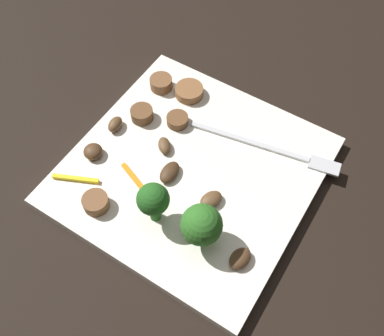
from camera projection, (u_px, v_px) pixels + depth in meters
The scene contains 18 objects.
ground_plane at pixel (192, 174), 0.52m from camera, with size 1.40×1.40×0.00m, color black.
plate at pixel (192, 171), 0.51m from camera, with size 0.26×0.26×0.01m, color white.
fork at pixel (275, 150), 0.52m from camera, with size 0.18×0.04×0.00m.
broccoli_floret_0 at pixel (154, 201), 0.44m from camera, with size 0.03×0.03×0.06m.
broccoli_floret_1 at pixel (202, 225), 0.43m from camera, with size 0.04×0.04×0.06m.
sausage_slice_0 at pixel (189, 91), 0.56m from camera, with size 0.04×0.04×0.01m, color brown.
sausage_slice_1 at pixel (96, 202), 0.47m from camera, with size 0.03×0.03×0.01m, color brown.
sausage_slice_2 at pixel (177, 120), 0.53m from camera, with size 0.03×0.03×0.01m, color brown.
sausage_slice_3 at pixel (142, 114), 0.54m from camera, with size 0.03×0.03×0.01m, color brown.
sausage_slice_4 at pixel (161, 83), 0.56m from camera, with size 0.03×0.03×0.01m, color brown.
mushroom_0 at pixel (113, 126), 0.53m from camera, with size 0.02×0.01×0.01m, color brown.
mushroom_1 at pixel (164, 146), 0.51m from camera, with size 0.02×0.01×0.01m, color brown.
mushroom_2 at pixel (170, 172), 0.50m from camera, with size 0.03×0.02×0.01m, color #422B19.
mushroom_3 at pixel (93, 151), 0.51m from camera, with size 0.02×0.02×0.01m, color #4C331E.
mushroom_4 at pixel (240, 258), 0.44m from camera, with size 0.03×0.02×0.01m, color #4C331E.
mushroom_5 at pixel (211, 200), 0.48m from camera, with size 0.03×0.02×0.01m, color brown.
pepper_strip_0 at pixel (134, 178), 0.49m from camera, with size 0.05×0.01×0.00m, color orange.
pepper_strip_1 at pixel (76, 179), 0.49m from camera, with size 0.05×0.00×0.00m, color yellow.
Camera 1 is at (0.14, -0.23, 0.44)m, focal length 41.71 mm.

